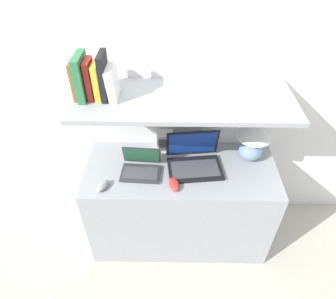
{
  "coord_description": "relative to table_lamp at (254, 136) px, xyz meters",
  "views": [
    {
      "loc": [
        -0.06,
        -1.16,
        2.13
      ],
      "look_at": [
        -0.09,
        0.27,
        0.9
      ],
      "focal_mm": 32.0,
      "sensor_mm": 36.0,
      "label": 1
    }
  ],
  "objects": [
    {
      "name": "laptop_small",
      "position": [
        -0.73,
        -0.15,
        -0.15
      ],
      "size": [
        0.26,
        0.2,
        0.16
      ],
      "color": "#333338",
      "rests_on": "desk"
    },
    {
      "name": "book_white",
      "position": [
        -0.87,
        -0.05,
        0.41
      ],
      "size": [
        0.06,
        0.16,
        0.19
      ],
      "color": "silver",
      "rests_on": "shelf"
    },
    {
      "name": "ground_plane",
      "position": [
        -0.47,
        -0.38,
        -0.92
      ],
      "size": [
        12.0,
        12.0,
        0.0
      ],
      "primitive_type": "plane",
      "color": "#B2AD9E"
    },
    {
      "name": "back_riser",
      "position": [
        -0.47,
        0.17,
        -0.32
      ],
      "size": [
        1.28,
        0.04,
        1.21
      ],
      "color": "white",
      "rests_on": "ground_plane"
    },
    {
      "name": "desk",
      "position": [
        -0.47,
        -0.12,
        -0.55
      ],
      "size": [
        1.28,
        0.54,
        0.73
      ],
      "color": "#999EA3",
      "rests_on": "ground_plane"
    },
    {
      "name": "shelf",
      "position": [
        -0.47,
        -0.05,
        0.3
      ],
      "size": [
        1.28,
        0.48,
        0.03
      ],
      "color": "#999EA3",
      "rests_on": "back_riser"
    },
    {
      "name": "book_red",
      "position": [
        -0.99,
        -0.05,
        0.43
      ],
      "size": [
        0.03,
        0.12,
        0.22
      ],
      "color": "#A82823",
      "rests_on": "shelf"
    },
    {
      "name": "table_lamp",
      "position": [
        0.0,
        0.0,
        0.0
      ],
      "size": [
        0.23,
        0.23,
        0.31
      ],
      "color": "#7593B2",
      "rests_on": "desk"
    },
    {
      "name": "router_box",
      "position": [
        -0.58,
        0.08,
        -0.12
      ],
      "size": [
        0.11,
        0.09,
        0.14
      ],
      "color": "white",
      "rests_on": "desk"
    },
    {
      "name": "book_yellow",
      "position": [
        -0.95,
        -0.05,
        0.42
      ],
      "size": [
        0.03,
        0.12,
        0.21
      ],
      "color": "gold",
      "rests_on": "shelf"
    },
    {
      "name": "wall_back",
      "position": [
        -0.47,
        0.22,
        0.28
      ],
      "size": [
        6.0,
        0.05,
        2.4
      ],
      "color": "white",
      "rests_on": "ground_plane"
    },
    {
      "name": "second_mouse",
      "position": [
        -0.96,
        -0.3,
        -0.17
      ],
      "size": [
        0.1,
        0.12,
        0.04
      ],
      "color": "#99999E",
      "rests_on": "desk"
    },
    {
      "name": "book_green",
      "position": [
        -1.03,
        -0.05,
        0.44
      ],
      "size": [
        0.04,
        0.18,
        0.25
      ],
      "color": "#2D7042",
      "rests_on": "shelf"
    },
    {
      "name": "computer_mouse",
      "position": [
        -0.52,
        -0.28,
        -0.17
      ],
      "size": [
        0.08,
        0.13,
        0.04
      ],
      "color": "red",
      "rests_on": "desk"
    },
    {
      "name": "book_black",
      "position": [
        -0.91,
        -0.05,
        0.45
      ],
      "size": [
        0.03,
        0.15,
        0.26
      ],
      "color": "black",
      "rests_on": "shelf"
    },
    {
      "name": "laptop_large",
      "position": [
        -0.39,
        -0.09,
        -0.14
      ],
      "size": [
        0.38,
        0.3,
        0.23
      ],
      "color": "black",
      "rests_on": "desk"
    },
    {
      "name": "book_brown",
      "position": [
        -1.07,
        -0.05,
        0.42
      ],
      "size": [
        0.02,
        0.13,
        0.22
      ],
      "color": "brown",
      "rests_on": "shelf"
    }
  ]
}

